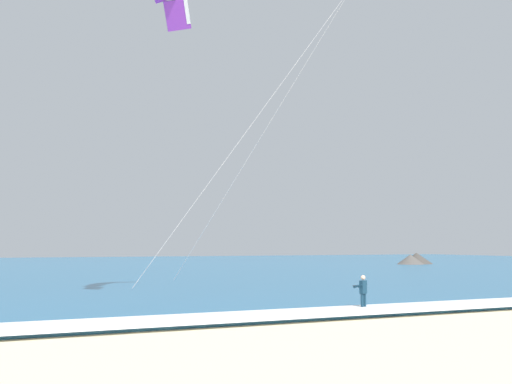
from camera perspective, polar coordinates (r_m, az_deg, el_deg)
name	(u,v)px	position (r m, az deg, el deg)	size (l,w,h in m)	color
sea	(156,266)	(82.95, -9.98, -7.31)	(200.00, 120.00, 0.20)	teal
surf_foam	(446,305)	(29.09, 18.56, -10.72)	(200.00, 3.18, 0.04)	white
surfboard	(364,311)	(27.28, 10.74, -11.69)	(0.92, 1.46, 0.09)	white
kitesurfer	(363,291)	(27.20, 10.68, -9.77)	(0.64, 0.64, 1.69)	#143347
headland_right	(414,259)	(89.68, 15.58, -6.53)	(7.04, 6.11, 1.89)	#47423D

